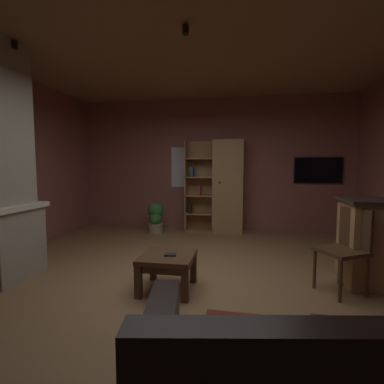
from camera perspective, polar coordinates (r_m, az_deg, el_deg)
floor at (r=3.50m, az=-1.16°, el=-18.13°), size 5.86×6.08×0.02m
wall_back at (r=6.26m, az=4.13°, el=5.49°), size 5.98×0.06×2.85m
ceiling at (r=3.56m, az=-1.25°, el=29.90°), size 5.86×6.08×0.02m
window_pane_back at (r=6.32m, az=-1.43°, el=5.00°), size 0.61×0.01×0.88m
bookshelf_cabinet at (r=5.98m, az=6.41°, el=0.99°), size 1.20×0.41×1.93m
coffee_table at (r=3.25m, az=-4.91°, el=-13.84°), size 0.58×0.59×0.40m
table_book_0 at (r=3.19m, az=-4.41°, el=-12.44°), size 0.14×0.11×0.02m
dining_chair at (r=3.56m, az=28.70°, el=-9.20°), size 0.57×0.57×0.92m
potted_floor_plant at (r=6.00m, az=-7.33°, el=-5.00°), size 0.33×0.35×0.64m
wall_mounted_tv at (r=6.37m, az=23.96°, el=4.03°), size 0.94×0.06×0.53m
track_light_spot_0 at (r=4.24m, az=-32.03°, el=23.77°), size 0.07×0.07×0.09m
track_light_spot_1 at (r=3.38m, az=-1.31°, el=29.76°), size 0.07×0.07×0.09m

